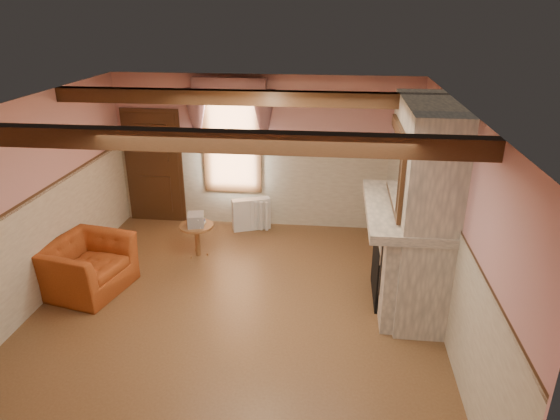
# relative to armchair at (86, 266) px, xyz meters

# --- Properties ---
(floor) EXTENTS (5.50, 6.00, 0.01)m
(floor) POSITION_rel_armchair_xyz_m (2.25, -0.31, -0.38)
(floor) COLOR brown
(floor) RESTS_ON ground
(ceiling) EXTENTS (5.50, 6.00, 0.01)m
(ceiling) POSITION_rel_armchair_xyz_m (2.25, -0.31, 2.42)
(ceiling) COLOR silver
(ceiling) RESTS_ON wall_back
(wall_back) EXTENTS (5.50, 0.02, 2.80)m
(wall_back) POSITION_rel_armchair_xyz_m (2.25, 2.69, 1.02)
(wall_back) COLOR #CC8E8D
(wall_back) RESTS_ON floor
(wall_front) EXTENTS (5.50, 0.02, 2.80)m
(wall_front) POSITION_rel_armchair_xyz_m (2.25, -3.31, 1.02)
(wall_front) COLOR #CC8E8D
(wall_front) RESTS_ON floor
(wall_left) EXTENTS (0.02, 6.00, 2.80)m
(wall_left) POSITION_rel_armchair_xyz_m (-0.50, -0.31, 1.02)
(wall_left) COLOR #CC8E8D
(wall_left) RESTS_ON floor
(wall_right) EXTENTS (0.02, 6.00, 2.80)m
(wall_right) POSITION_rel_armchair_xyz_m (5.00, -0.31, 1.02)
(wall_right) COLOR #CC8E8D
(wall_right) RESTS_ON floor
(wainscot) EXTENTS (5.50, 6.00, 1.50)m
(wainscot) POSITION_rel_armchair_xyz_m (2.25, -0.31, 0.37)
(wainscot) COLOR beige
(wainscot) RESTS_ON floor
(chair_rail) EXTENTS (5.50, 6.00, 0.08)m
(chair_rail) POSITION_rel_armchair_xyz_m (2.25, -0.31, 1.12)
(chair_rail) COLOR black
(chair_rail) RESTS_ON wainscot
(firebox) EXTENTS (0.20, 0.95, 0.90)m
(firebox) POSITION_rel_armchair_xyz_m (4.25, 0.29, 0.07)
(firebox) COLOR black
(firebox) RESTS_ON floor
(armchair) EXTENTS (1.25, 1.36, 0.76)m
(armchair) POSITION_rel_armchair_xyz_m (0.00, 0.00, 0.00)
(armchair) COLOR #994219
(armchair) RESTS_ON floor
(side_table) EXTENTS (0.73, 0.73, 0.55)m
(side_table) POSITION_rel_armchair_xyz_m (1.31, 1.25, -0.11)
(side_table) COLOR brown
(side_table) RESTS_ON floor
(book_stack) EXTENTS (0.33, 0.37, 0.20)m
(book_stack) POSITION_rel_armchair_xyz_m (1.31, 1.24, 0.27)
(book_stack) COLOR #B7AD8C
(book_stack) RESTS_ON side_table
(radiator) EXTENTS (0.72, 0.42, 0.60)m
(radiator) POSITION_rel_armchair_xyz_m (2.02, 2.39, -0.08)
(radiator) COLOR silver
(radiator) RESTS_ON floor
(bowl) EXTENTS (0.35, 0.35, 0.09)m
(bowl) POSITION_rel_armchair_xyz_m (4.49, 0.28, 1.08)
(bowl) COLOR brown
(bowl) RESTS_ON mantel
(mantel_clock) EXTENTS (0.14, 0.24, 0.20)m
(mantel_clock) POSITION_rel_armchair_xyz_m (4.49, 1.10, 1.14)
(mantel_clock) COLOR black
(mantel_clock) RESTS_ON mantel
(oil_lamp) EXTENTS (0.11, 0.11, 0.28)m
(oil_lamp) POSITION_rel_armchair_xyz_m (4.49, 0.64, 1.18)
(oil_lamp) COLOR #C37937
(oil_lamp) RESTS_ON mantel
(candle_red) EXTENTS (0.06, 0.06, 0.16)m
(candle_red) POSITION_rel_armchair_xyz_m (4.49, -0.14, 1.12)
(candle_red) COLOR maroon
(candle_red) RESTS_ON mantel
(jar_yellow) EXTENTS (0.06, 0.06, 0.12)m
(jar_yellow) POSITION_rel_armchair_xyz_m (4.49, -0.34, 1.10)
(jar_yellow) COLOR gold
(jar_yellow) RESTS_ON mantel
(fireplace) EXTENTS (0.85, 2.00, 2.80)m
(fireplace) POSITION_rel_armchair_xyz_m (4.67, 0.29, 1.02)
(fireplace) COLOR gray
(fireplace) RESTS_ON floor
(mantel) EXTENTS (1.05, 2.05, 0.12)m
(mantel) POSITION_rel_armchair_xyz_m (4.49, 0.29, 0.98)
(mantel) COLOR gray
(mantel) RESTS_ON fireplace
(overmantel_mirror) EXTENTS (0.06, 1.44, 1.04)m
(overmantel_mirror) POSITION_rel_armchair_xyz_m (4.31, 0.29, 1.59)
(overmantel_mirror) COLOR silver
(overmantel_mirror) RESTS_ON fireplace
(door) EXTENTS (1.10, 0.10, 2.10)m
(door) POSITION_rel_armchair_xyz_m (0.15, 2.63, 0.67)
(door) COLOR black
(door) RESTS_ON floor
(window) EXTENTS (1.06, 0.08, 2.02)m
(window) POSITION_rel_armchair_xyz_m (1.65, 2.66, 1.27)
(window) COLOR white
(window) RESTS_ON wall_back
(window_drapes) EXTENTS (1.30, 0.14, 1.40)m
(window_drapes) POSITION_rel_armchair_xyz_m (1.65, 2.57, 1.87)
(window_drapes) COLOR gray
(window_drapes) RESTS_ON wall_back
(ceiling_beam_front) EXTENTS (5.50, 0.18, 0.20)m
(ceiling_beam_front) POSITION_rel_armchair_xyz_m (2.25, -1.51, 2.32)
(ceiling_beam_front) COLOR black
(ceiling_beam_front) RESTS_ON ceiling
(ceiling_beam_back) EXTENTS (5.50, 0.18, 0.20)m
(ceiling_beam_back) POSITION_rel_armchair_xyz_m (2.25, 0.89, 2.32)
(ceiling_beam_back) COLOR black
(ceiling_beam_back) RESTS_ON ceiling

